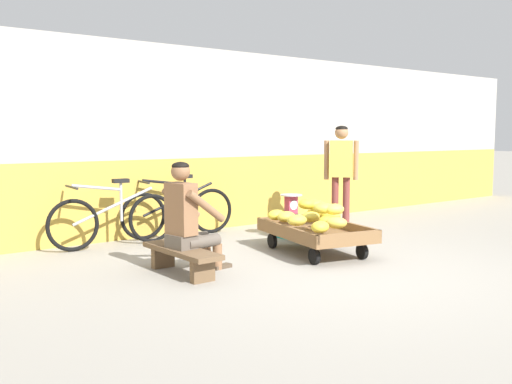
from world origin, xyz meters
TOP-DOWN VIEW (x-y plane):
  - ground_plane at (0.00, 0.00)m, footprint 80.00×80.00m
  - back_wall at (0.00, 3.33)m, footprint 16.00×0.30m
  - banana_cart at (0.39, 0.99)m, footprint 1.12×1.58m
  - banana_pile at (0.37, 1.01)m, footprint 1.06×1.21m
  - low_bench at (-1.39, 1.06)m, footprint 0.32×1.10m
  - vendor_seated at (-1.31, 1.07)m, footprint 0.71×0.53m
  - plastic_crate at (0.85, 1.97)m, footprint 0.36×0.28m
  - weighing_scale at (0.85, 1.97)m, footprint 0.30×0.30m
  - bicycle_near_left at (-1.36, 2.81)m, footprint 1.66×0.48m
  - bicycle_far_left at (-0.34, 2.97)m, footprint 1.66×0.48m
  - customer_adult at (1.70, 1.86)m, footprint 0.36×0.39m
  - shopping_bag at (0.96, 1.53)m, footprint 0.18×0.12m

SIDE VIEW (x-z plane):
  - ground_plane at x=0.00m, z-range 0.00..0.00m
  - shopping_bag at x=0.96m, z-range 0.00..0.24m
  - plastic_crate at x=0.85m, z-range 0.00..0.30m
  - low_bench at x=-1.39m, z-range 0.06..0.33m
  - banana_cart at x=0.39m, z-range 0.06..0.42m
  - bicycle_near_left at x=-1.36m, z-range -0.08..0.78m
  - bicycle_far_left at x=-0.34m, z-range -0.08..0.78m
  - weighing_scale at x=0.85m, z-range 0.31..0.60m
  - banana_pile at x=0.37m, z-range 0.33..0.60m
  - vendor_seated at x=-1.31m, z-range 0.00..1.14m
  - customer_adult at x=1.70m, z-range 0.19..1.72m
  - back_wall at x=0.00m, z-range 0.00..2.64m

